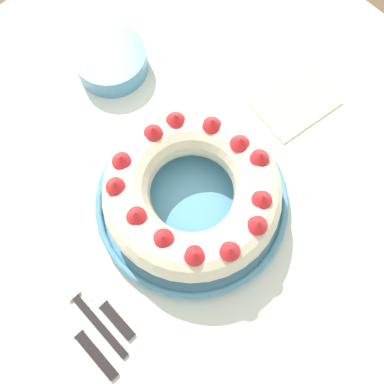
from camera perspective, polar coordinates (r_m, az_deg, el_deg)
name	(u,v)px	position (r m, az deg, el deg)	size (l,w,h in m)	color
ground_plane	(194,276)	(1.54, 0.22, -10.68)	(8.00, 8.00, 0.00)	brown
dining_table	(195,228)	(0.89, 0.38, -4.55)	(1.21, 1.27, 0.74)	silver
serving_dish	(192,202)	(0.81, 0.00, -1.25)	(0.35, 0.35, 0.03)	#518EB2
bundt_cake	(192,192)	(0.75, 0.01, 0.04)	(0.31, 0.31, 0.10)	beige
fork	(85,308)	(0.80, -13.46, -14.17)	(0.02, 0.18, 0.01)	black
serving_knife	(80,335)	(0.80, -14.03, -17.24)	(0.02, 0.21, 0.01)	black
cake_knife	(104,305)	(0.80, -11.08, -13.94)	(0.02, 0.17, 0.01)	black
side_bowl	(111,61)	(0.94, -10.22, 16.05)	(0.14, 0.14, 0.05)	#518EB2
napkin	(296,104)	(0.93, 13.08, 10.87)	(0.15, 0.11, 0.00)	beige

